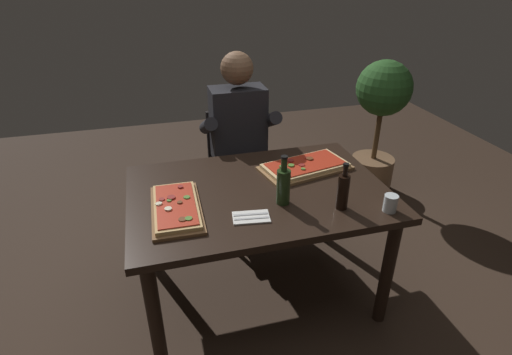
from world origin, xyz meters
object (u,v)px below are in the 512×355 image
pizza_rectangular_left (176,207)px  potted_plant_corner (380,117)px  diner_chair (237,163)px  dining_table (258,204)px  tumbler_near_camera (390,203)px  oil_bottle_amber (343,191)px  pizza_rectangular_front (305,166)px  wine_bottle_dark (283,185)px  seated_diner (240,138)px

pizza_rectangular_left → potted_plant_corner: potted_plant_corner is taller
diner_chair → potted_plant_corner: size_ratio=0.75×
dining_table → potted_plant_corner: 1.65m
potted_plant_corner → tumbler_near_camera: bearing=-119.1°
oil_bottle_amber → tumbler_near_camera: (0.22, -0.09, -0.06)m
pizza_rectangular_left → potted_plant_corner: bearing=31.0°
pizza_rectangular_front → pizza_rectangular_left: bearing=-162.1°
pizza_rectangular_front → tumbler_near_camera: 0.59m
wine_bottle_dark → seated_diner: size_ratio=0.20×
tumbler_near_camera → oil_bottle_amber: bearing=157.9°
wine_bottle_dark → diner_chair: size_ratio=0.31×
pizza_rectangular_left → seated_diner: (0.52, 0.83, -0.02)m
tumbler_near_camera → pizza_rectangular_front: bearing=114.2°
pizza_rectangular_left → tumbler_near_camera: (1.03, -0.28, 0.02)m
wine_bottle_dark → pizza_rectangular_left: bearing=172.8°
dining_table → potted_plant_corner: (1.33, 0.98, 0.04)m
diner_chair → potted_plant_corner: (1.26, 0.12, 0.20)m
dining_table → pizza_rectangular_left: pizza_rectangular_left is taller
dining_table → pizza_rectangular_left: bearing=-168.3°
pizza_rectangular_front → tumbler_near_camera: tumbler_near_camera is taller
diner_chair → potted_plant_corner: bearing=5.6°
wine_bottle_dark → oil_bottle_amber: 0.30m
pizza_rectangular_front → diner_chair: (-0.27, 0.70, -0.27)m
pizza_rectangular_front → pizza_rectangular_left: (-0.79, -0.25, -0.00)m
pizza_rectangular_front → seated_diner: bearing=114.8°
pizza_rectangular_front → seated_diner: 0.63m
tumbler_near_camera → potted_plant_corner: 1.55m
pizza_rectangular_front → oil_bottle_amber: bearing=-87.4°
wine_bottle_dark → pizza_rectangular_front: bearing=52.3°
oil_bottle_amber → diner_chair: oil_bottle_amber is taller
seated_diner → potted_plant_corner: (1.26, 0.24, -0.05)m
pizza_rectangular_left → wine_bottle_dark: 0.55m
pizza_rectangular_left → diner_chair: diner_chair is taller
dining_table → tumbler_near_camera: (0.58, -0.38, 0.14)m
oil_bottle_amber → seated_diner: 1.07m
tumbler_near_camera → potted_plant_corner: size_ratio=0.08×
potted_plant_corner → dining_table: bearing=-143.6°
dining_table → oil_bottle_amber: 0.50m
wine_bottle_dark → diner_chair: 1.08m
pizza_rectangular_front → wine_bottle_dark: wine_bottle_dark is taller
pizza_rectangular_front → diner_chair: diner_chair is taller
dining_table → pizza_rectangular_front: bearing=25.6°
tumbler_near_camera → diner_chair: bearing=112.4°
dining_table → wine_bottle_dark: wine_bottle_dark is taller
tumbler_near_camera → seated_diner: 1.22m
oil_bottle_amber → seated_diner: size_ratio=0.19×
wine_bottle_dark → oil_bottle_amber: wine_bottle_dark is taller
tumbler_near_camera → diner_chair: (-0.51, 1.23, -0.30)m
dining_table → potted_plant_corner: potted_plant_corner is taller
diner_chair → seated_diner: (-0.00, -0.12, 0.26)m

